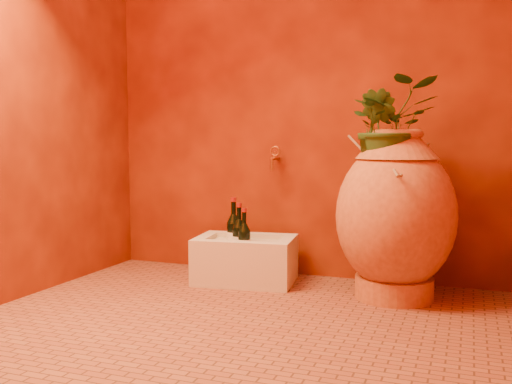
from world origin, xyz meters
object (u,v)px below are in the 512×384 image
at_px(wine_bottle_a, 239,239).
at_px(wine_bottle_c, 244,242).
at_px(amphora, 396,215).
at_px(stone_basin, 245,261).
at_px(wall_tap, 274,157).
at_px(wine_bottle_b, 234,234).

height_order(wine_bottle_a, wine_bottle_c, wine_bottle_a).
height_order(amphora, stone_basin, amphora).
distance_m(amphora, wine_bottle_a, 0.92).
bearing_deg(wall_tap, wine_bottle_c, -104.31).
bearing_deg(wine_bottle_c, stone_basin, 107.37).
relative_size(stone_basin, wine_bottle_b, 1.76).
xyz_separation_m(wine_bottle_a, wine_bottle_b, (-0.07, 0.08, 0.01)).
distance_m(stone_basin, wine_bottle_c, 0.15).
xyz_separation_m(stone_basin, wine_bottle_b, (-0.10, 0.05, 0.14)).
relative_size(amphora, wine_bottle_b, 2.55).
relative_size(stone_basin, wall_tap, 4.16).
distance_m(wine_bottle_a, wine_bottle_b, 0.11).
height_order(wine_bottle_b, wall_tap, wall_tap).
relative_size(wine_bottle_b, wine_bottle_c, 1.15).
xyz_separation_m(amphora, wine_bottle_b, (-0.97, 0.09, -0.17)).
bearing_deg(amphora, wall_tap, 160.42).
bearing_deg(wall_tap, wine_bottle_b, -137.42).
bearing_deg(wine_bottle_c, wine_bottle_a, 137.85).
bearing_deg(wine_bottle_b, stone_basin, -26.55).
bearing_deg(wall_tap, amphora, -19.58).
relative_size(stone_basin, wine_bottle_a, 1.88).
height_order(wine_bottle_a, wine_bottle_b, wine_bottle_b).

